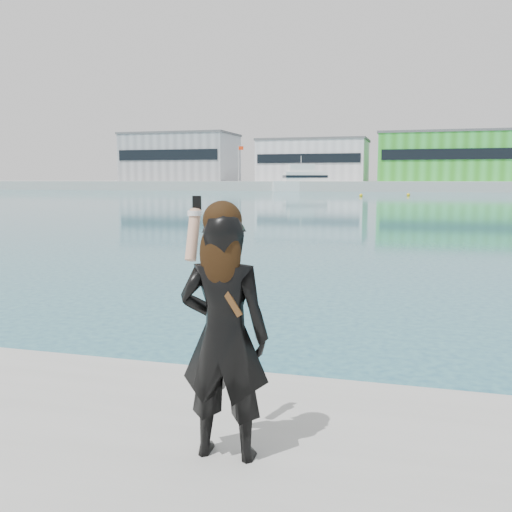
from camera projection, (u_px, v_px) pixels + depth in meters
The scene contains 9 objects.
far_quay at pixel (412, 186), 128.00m from camera, with size 320.00×40.00×2.00m, color #9E9E99.
warehouse_grey_left at pixel (181, 157), 139.90m from camera, with size 26.52×16.36×11.50m.
warehouse_white at pixel (314, 160), 131.19m from camera, with size 24.48×15.35×9.50m.
warehouse_green at pixel (451, 157), 123.10m from camera, with size 30.60×16.36×10.50m.
flagpole_left at pixel (239, 161), 128.82m from camera, with size 1.28×0.16×8.00m.
motor_yacht at pixel (307, 181), 116.96m from camera, with size 15.76×10.21×7.17m.
buoy_near at pixel (408, 196), 84.13m from camera, with size 0.50×0.50×0.50m, color yellow.
buoy_far at pixel (361, 196), 81.46m from camera, with size 0.50×0.50×0.50m, color yellow.
woman at pixel (224, 329), 3.37m from camera, with size 0.56×0.38×1.57m.
Camera 1 is at (1.12, -3.64, 2.47)m, focal length 40.00 mm.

